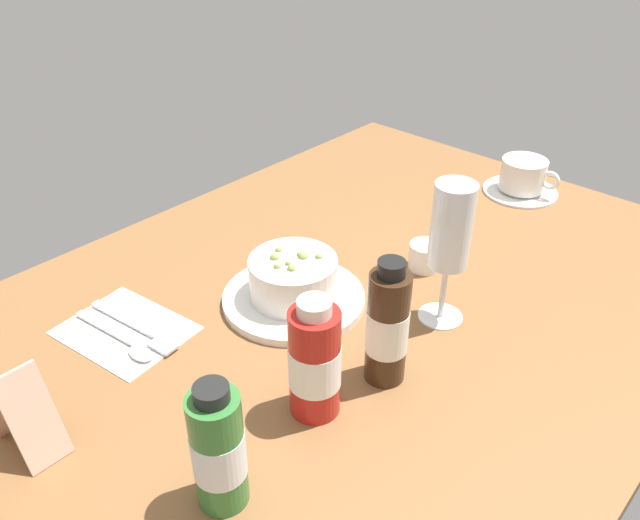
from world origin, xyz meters
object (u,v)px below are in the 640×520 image
object	(u,v)px
porridge_bowl	(293,283)
sauce_bottle_red	(315,362)
wine_glass	(451,233)
sauce_bottle_brown	(387,327)
creamer_jug	(425,256)
sauce_bottle_green	(218,450)
coffee_cup	(523,178)
cutlery_setting	(127,331)
menu_card	(24,409)

from	to	relation	value
porridge_bowl	sauce_bottle_red	size ratio (longest dim) A/B	1.33
wine_glass	sauce_bottle_brown	world-z (taller)	wine_glass
wine_glass	creamer_jug	bearing A→B (deg)	-134.77
sauce_bottle_brown	sauce_bottle_green	bearing A→B (deg)	-2.48
coffee_cup	wine_glass	bearing A→B (deg)	13.34
cutlery_setting	wine_glass	xyz separation A→B (cm)	(-31.18, 29.06, 13.23)
cutlery_setting	sauce_bottle_brown	world-z (taller)	sauce_bottle_brown
wine_glass	porridge_bowl	bearing A→B (deg)	-57.32
sauce_bottle_green	porridge_bowl	bearing A→B (deg)	-147.77
porridge_bowl	creamer_jug	bearing A→B (deg)	156.49
wine_glass	menu_card	bearing A→B (deg)	-22.40
coffee_cup	menu_card	size ratio (longest dim) A/B	1.31
creamer_jug	wine_glass	bearing A→B (deg)	45.23
cutlery_setting	sauce_bottle_brown	bearing A→B (deg)	118.62
wine_glass	sauce_bottle_brown	distance (cm)	15.75
porridge_bowl	sauce_bottle_green	world-z (taller)	sauce_bottle_green
cutlery_setting	sauce_bottle_red	bearing A→B (deg)	104.02
sauce_bottle_red	menu_card	size ratio (longest dim) A/B	1.44
coffee_cup	creamer_jug	xyz separation A→B (cm)	(33.72, 1.30, -0.88)
sauce_bottle_brown	sauce_bottle_red	bearing A→B (deg)	-15.14
sauce_bottle_green	sauce_bottle_brown	bearing A→B (deg)	177.52
sauce_bottle_red	sauce_bottle_green	size ratio (longest dim) A/B	1.02
porridge_bowl	sauce_bottle_brown	bearing A→B (deg)	79.74
cutlery_setting	porridge_bowl	bearing A→B (deg)	149.77
sauce_bottle_red	sauce_bottle_brown	distance (cm)	10.03
creamer_jug	sauce_bottle_red	xyz separation A→B (cm)	(32.91, 7.55, 4.85)
porridge_bowl	cutlery_setting	xyz separation A→B (cm)	(20.02, -11.67, -3.07)
sauce_bottle_red	wine_glass	bearing A→B (deg)	177.14
sauce_bottle_red	menu_card	bearing A→B (deg)	-37.64
menu_card	sauce_bottle_brown	bearing A→B (deg)	147.82
coffee_cup	wine_glass	distance (cm)	44.82
sauce_bottle_brown	cutlery_setting	bearing A→B (deg)	-61.38
cutlery_setting	wine_glass	size ratio (longest dim) A/B	0.89
porridge_bowl	sauce_bottle_green	bearing A→B (deg)	32.23
porridge_bowl	sauce_bottle_brown	size ratio (longest dim) A/B	1.22
creamer_jug	wine_glass	world-z (taller)	wine_glass
wine_glass	menu_card	xyz separation A→B (cm)	(48.64, -20.04, -8.27)
coffee_cup	porridge_bowl	bearing A→B (deg)	-7.79
creamer_jug	wine_glass	xyz separation A→B (cm)	(8.69, 8.76, 11.33)
sauce_bottle_brown	menu_card	distance (cm)	40.34
wine_glass	sauce_bottle_green	xyz separation A→B (cm)	(39.26, 0.34, -6.61)
cutlery_setting	coffee_cup	world-z (taller)	coffee_cup
sauce_bottle_brown	menu_card	xyz separation A→B (cm)	(34.08, -21.45, -2.41)
creamer_jug	sauce_bottle_red	distance (cm)	34.11
creamer_jug	sauce_bottle_red	size ratio (longest dim) A/B	0.39
porridge_bowl	cutlery_setting	world-z (taller)	porridge_bowl
sauce_bottle_green	menu_card	bearing A→B (deg)	-65.30
creamer_jug	sauce_bottle_green	bearing A→B (deg)	10.74
sauce_bottle_brown	wine_glass	bearing A→B (deg)	-174.49
cutlery_setting	creamer_jug	xyz separation A→B (cm)	(-39.87, 20.30, 1.90)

